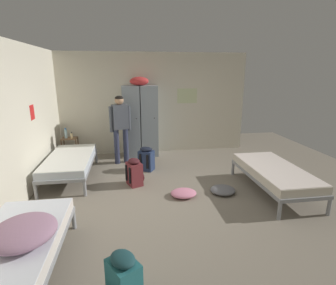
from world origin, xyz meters
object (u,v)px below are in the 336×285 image
at_px(shelf_unit, 70,146).
at_px(clothes_pile_pink, 184,193).
at_px(bed_left_rear, 70,161).
at_px(lotion_bottle, 72,136).
at_px(bedding_heap, 24,232).
at_px(backpack_maroon, 135,172).
at_px(backpack_teal, 123,281).
at_px(clothes_pile_grey, 223,190).
at_px(person_traveler, 120,123).
at_px(bed_right, 274,173).
at_px(backpack_navy, 147,159).
at_px(locker_bank, 140,120).
at_px(bed_left_front, 13,250).
at_px(water_bottle, 66,133).

bearing_deg(shelf_unit, clothes_pile_pink, -45.39).
xyz_separation_m(bed_left_rear, lotion_bottle, (-0.18, 1.23, 0.26)).
bearing_deg(bedding_heap, backpack_maroon, 62.79).
relative_size(bed_left_rear, lotion_bottle, 12.03).
distance_m(bedding_heap, lotion_bottle, 4.14).
bearing_deg(backpack_teal, shelf_unit, 106.77).
distance_m(bed_left_rear, clothes_pile_grey, 3.19).
bearing_deg(clothes_pile_pink, shelf_unit, 134.61).
xyz_separation_m(bed_left_rear, clothes_pile_grey, (2.95, -1.18, -0.32)).
bearing_deg(backpack_maroon, shelf_unit, 130.89).
bearing_deg(bedding_heap, person_traveler, 76.12).
bearing_deg(backpack_maroon, clothes_pile_grey, -21.13).
height_order(bed_right, backpack_teal, backpack_teal).
distance_m(bed_right, bed_left_rear, 4.10).
xyz_separation_m(backpack_maroon, clothes_pile_grey, (1.61, -0.62, -0.20)).
height_order(shelf_unit, backpack_navy, shelf_unit).
distance_m(bed_right, clothes_pile_grey, 1.01).
distance_m(bed_left_rear, backpack_navy, 1.65).
bearing_deg(lotion_bottle, backpack_teal, -73.89).
relative_size(locker_bank, shelf_unit, 3.63).
height_order(locker_bank, backpack_maroon, locker_bank).
distance_m(person_traveler, backpack_teal, 4.24).
bearing_deg(backpack_navy, shelf_unit, 150.84).
bearing_deg(clothes_pile_pink, bed_left_front, -142.62).
xyz_separation_m(water_bottle, lotion_bottle, (0.15, -0.06, -0.05)).
bearing_deg(shelf_unit, clothes_pile_grey, -37.52).
bearing_deg(clothes_pile_grey, backpack_navy, 133.18).
distance_m(backpack_navy, clothes_pile_pink, 1.55).
bearing_deg(water_bottle, bed_right, -31.17).
bearing_deg(backpack_teal, bed_right, 37.16).
distance_m(bed_left_rear, backpack_teal, 3.55).
bearing_deg(locker_bank, backpack_navy, -86.67).
xyz_separation_m(bed_left_front, bed_left_rear, (0.00, 2.88, 0.00)).
bearing_deg(locker_bank, backpack_teal, -94.99).
bearing_deg(clothes_pile_grey, lotion_bottle, 142.33).
bearing_deg(backpack_teal, lotion_bottle, 106.11).
xyz_separation_m(locker_bank, backpack_navy, (0.07, -1.16, -0.71)).
bearing_deg(bed_right, backpack_maroon, 164.60).
distance_m(locker_bank, clothes_pile_grey, 3.06).
distance_m(water_bottle, backpack_navy, 2.27).
bearing_deg(clothes_pile_pink, locker_bank, 103.76).
height_order(lotion_bottle, backpack_maroon, lotion_bottle).
distance_m(person_traveler, backpack_maroon, 1.59).
distance_m(backpack_maroon, clothes_pile_pink, 1.09).
height_order(bed_left_rear, person_traveler, person_traveler).
bearing_deg(person_traveler, bed_left_rear, -142.14).
relative_size(backpack_teal, clothes_pile_grey, 1.18).
relative_size(bed_left_front, clothes_pile_pink, 4.04).
bearing_deg(lotion_bottle, shelf_unit, 150.26).
distance_m(bed_left_rear, water_bottle, 1.37).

